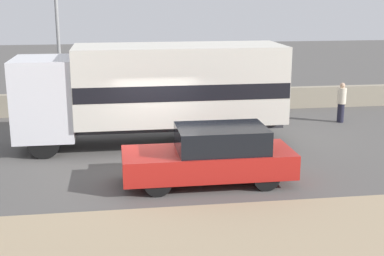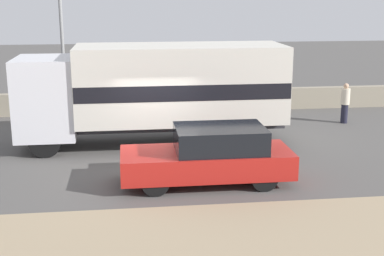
# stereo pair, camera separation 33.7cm
# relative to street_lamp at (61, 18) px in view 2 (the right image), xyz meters

# --- Properties ---
(ground_plane) EXTENTS (80.00, 80.00, 0.00)m
(ground_plane) POSITION_rel_street_lamp_xyz_m (3.39, -7.23, -4.00)
(ground_plane) COLOR #514F4C
(stone_wall_backdrop) EXTENTS (60.00, 0.35, 0.93)m
(stone_wall_backdrop) POSITION_rel_street_lamp_xyz_m (3.39, 0.44, -3.54)
(stone_wall_backdrop) COLOR gray
(stone_wall_backdrop) RESTS_ON ground_plane
(street_lamp) EXTENTS (0.56, 0.28, 6.90)m
(street_lamp) POSITION_rel_street_lamp_xyz_m (0.00, 0.00, 0.00)
(street_lamp) COLOR gray
(street_lamp) RESTS_ON ground_plane
(box_truck) EXTENTS (8.71, 2.57, 3.33)m
(box_truck) POSITION_rel_street_lamp_xyz_m (3.51, -4.58, -2.08)
(box_truck) COLOR silver
(box_truck) RESTS_ON ground_plane
(car_hatchback) EXTENTS (4.54, 1.74, 1.55)m
(car_hatchback) POSITION_rel_street_lamp_xyz_m (4.65, -8.57, -3.23)
(car_hatchback) COLOR #B21E19
(car_hatchback) RESTS_ON ground_plane
(pedestrian) EXTENTS (0.34, 0.34, 1.58)m
(pedestrian) POSITION_rel_street_lamp_xyz_m (10.96, -2.44, -3.18)
(pedestrian) COLOR #1E1E2D
(pedestrian) RESTS_ON ground_plane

